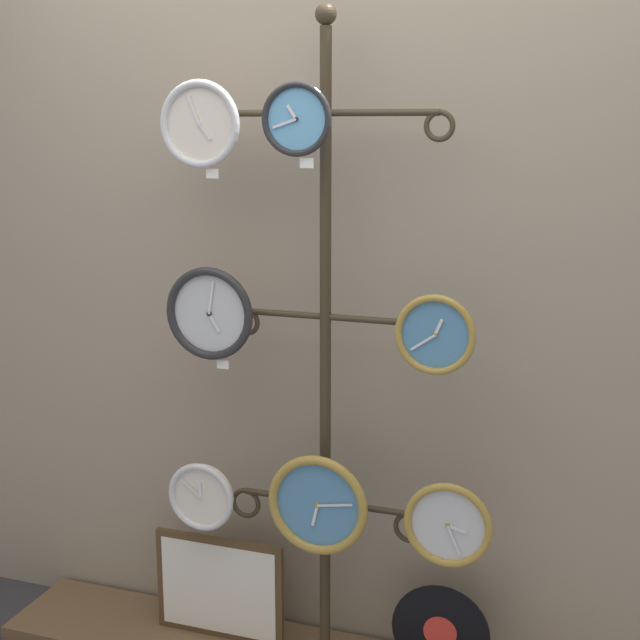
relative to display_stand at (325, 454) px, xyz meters
name	(u,v)px	position (x,y,z in m)	size (l,w,h in m)	color
shop_wall	(342,239)	(0.00, 0.16, 0.66)	(4.40, 0.04, 2.80)	gray
display_stand	(325,454)	(0.00, 0.00, 0.00)	(0.76, 0.33, 2.09)	#382D1E
clock_top_left	(201,124)	(-0.36, -0.08, 1.01)	(0.26, 0.04, 0.26)	silver
clock_top_center	(297,119)	(-0.05, -0.11, 1.02)	(0.21, 0.04, 0.21)	#60A8DB
clock_middle_left	(210,313)	(-0.34, -0.09, 0.44)	(0.29, 0.04, 0.29)	silver
clock_middle_right	(435,334)	(0.36, -0.10, 0.43)	(0.23, 0.04, 0.23)	#4C84B2
clock_bottom_left	(202,496)	(-0.38, -0.11, -0.15)	(0.23, 0.04, 0.23)	silver
clock_bottom_center	(318,505)	(0.02, -0.11, -0.12)	(0.32, 0.04, 0.32)	#4C84B2
clock_bottom_right	(448,525)	(0.41, -0.08, -0.14)	(0.27, 0.04, 0.27)	silver
vinyl_record	(440,632)	(0.38, -0.02, -0.53)	(0.31, 0.01, 0.31)	black
picture_frame	(219,588)	(-0.36, -0.04, -0.50)	(0.46, 0.02, 0.36)	#4C381E
price_tag_upper	(212,174)	(-0.33, -0.08, 0.87)	(0.04, 0.00, 0.03)	white
price_tag_mid	(307,163)	(-0.02, -0.11, 0.90)	(0.04, 0.00, 0.03)	white
price_tag_lower	(223,364)	(-0.30, -0.09, 0.29)	(0.04, 0.00, 0.03)	white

